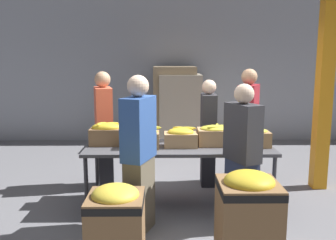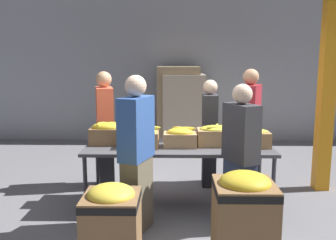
{
  "view_description": "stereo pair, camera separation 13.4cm",
  "coord_description": "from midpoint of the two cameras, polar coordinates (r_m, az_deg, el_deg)",
  "views": [
    {
      "loc": [
        -0.19,
        -4.64,
        1.92
      ],
      "look_at": [
        -0.14,
        0.23,
        1.09
      ],
      "focal_mm": 40.0,
      "sensor_mm": 36.0,
      "label": 1
    },
    {
      "loc": [
        -0.06,
        -4.64,
        1.92
      ],
      "look_at": [
        -0.14,
        0.23,
        1.09
      ],
      "focal_mm": 40.0,
      "sensor_mm": 36.0,
      "label": 2
    }
  ],
  "objects": [
    {
      "name": "volunteer_4",
      "position": [
        5.53,
        -10.42,
        -1.62
      ],
      "size": [
        0.33,
        0.5,
        1.71
      ],
      "rotation": [
        0.0,
        0.0,
        -1.33
      ],
      "color": "black",
      "rests_on": "ground_plane"
    },
    {
      "name": "volunteer_0",
      "position": [
        4.08,
        -5.4,
        -5.41
      ],
      "size": [
        0.38,
        0.51,
        1.73
      ],
      "rotation": [
        0.0,
        0.0,
        1.22
      ],
      "color": "#6B604C",
      "rests_on": "ground_plane"
    },
    {
      "name": "banana_box_0",
      "position": [
        4.89,
        -10.13,
        -2.02
      ],
      "size": [
        0.42,
        0.27,
        0.3
      ],
      "color": "olive",
      "rests_on": "sorting_table"
    },
    {
      "name": "volunteer_1",
      "position": [
        4.25,
        10.31,
        -5.61
      ],
      "size": [
        0.38,
        0.49,
        1.63
      ],
      "rotation": [
        0.0,
        0.0,
        2.01
      ],
      "color": "#2D3856",
      "rests_on": "ground_plane"
    },
    {
      "name": "banana_box_4",
      "position": [
        4.83,
        12.03,
        -2.56
      ],
      "size": [
        0.42,
        0.29,
        0.26
      ],
      "color": "#A37A4C",
      "rests_on": "sorting_table"
    },
    {
      "name": "volunteer_3",
      "position": [
        5.68,
        11.35,
        -1.18
      ],
      "size": [
        0.41,
        0.52,
        1.74
      ],
      "rotation": [
        0.0,
        0.0,
        -2.01
      ],
      "color": "black",
      "rests_on": "ground_plane"
    },
    {
      "name": "donation_bin_1",
      "position": [
        3.69,
        11.06,
        -13.75
      ],
      "size": [
        0.56,
        0.56,
        0.87
      ],
      "color": "olive",
      "rests_on": "ground_plane"
    },
    {
      "name": "volunteer_2",
      "position": [
        5.59,
        5.46,
        -2.03
      ],
      "size": [
        0.22,
        0.43,
        1.58
      ],
      "rotation": [
        0.0,
        0.0,
        -1.6
      ],
      "color": "black",
      "rests_on": "ground_plane"
    },
    {
      "name": "pallet_stack_1",
      "position": [
        7.83,
        1.34,
        1.24
      ],
      "size": [
        0.93,
        0.93,
        1.55
      ],
      "color": "olive",
      "rests_on": "ground_plane"
    },
    {
      "name": "support_pillar",
      "position": [
        5.72,
        22.42,
        9.81
      ],
      "size": [
        0.2,
        0.2,
        4.0
      ],
      "color": "orange",
      "rests_on": "ground_plane"
    },
    {
      "name": "wall_back",
      "position": [
        8.47,
        0.25,
        10.28
      ],
      "size": [
        16.0,
        0.08,
        4.0
      ],
      "color": "#9399A3",
      "rests_on": "ground_plane"
    },
    {
      "name": "ground_plane",
      "position": [
        5.02,
        0.89,
        -12.76
      ],
      "size": [
        30.0,
        30.0,
        0.0
      ],
      "primitive_type": "plane",
      "color": "slate"
    },
    {
      "name": "banana_box_1",
      "position": [
        4.68,
        -4.72,
        -2.68
      ],
      "size": [
        0.45,
        0.28,
        0.27
      ],
      "color": "#A37A4C",
      "rests_on": "sorting_table"
    },
    {
      "name": "donation_bin_0",
      "position": [
        3.69,
        -9.01,
        -14.88
      ],
      "size": [
        0.53,
        0.53,
        0.74
      ],
      "color": "olive",
      "rests_on": "ground_plane"
    },
    {
      "name": "pallet_stack_0",
      "position": [
        7.94,
        0.5,
        1.92
      ],
      "size": [
        0.95,
        0.95,
        1.7
      ],
      "color": "olive",
      "rests_on": "ground_plane"
    },
    {
      "name": "banana_box_2",
      "position": [
        4.72,
        1.16,
        -2.61
      ],
      "size": [
        0.41,
        0.26,
        0.25
      ],
      "color": "tan",
      "rests_on": "sorting_table"
    },
    {
      "name": "sorting_table",
      "position": [
        4.79,
        0.92,
        -4.61
      ],
      "size": [
        2.37,
        0.85,
        0.79
      ],
      "color": "#4C4C51",
      "rests_on": "ground_plane"
    },
    {
      "name": "banana_box_3",
      "position": [
        4.83,
        6.25,
        -2.26
      ],
      "size": [
        0.42,
        0.33,
        0.27
      ],
      "color": "tan",
      "rests_on": "sorting_table"
    }
  ]
}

